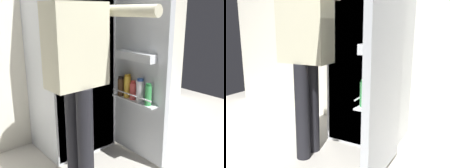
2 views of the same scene
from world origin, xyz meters
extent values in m
plane|color=#B7B2A8|center=(0.00, 0.00, 0.00)|extent=(5.14, 5.14, 0.00)
cube|color=silver|center=(0.00, 0.87, 1.27)|extent=(4.40, 0.10, 2.55)
cube|color=silver|center=(0.00, 0.54, 0.86)|extent=(0.66, 0.57, 1.73)
cube|color=white|center=(0.00, 0.25, 0.86)|extent=(0.62, 0.01, 1.69)
cube|color=white|center=(0.00, 0.30, 0.93)|extent=(0.58, 0.09, 0.01)
cube|color=silver|center=(0.36, -0.06, 0.86)|extent=(0.06, 0.63, 1.66)
cube|color=white|center=(0.28, -0.06, 0.57)|extent=(0.09, 0.50, 0.01)
cylinder|color=silver|center=(0.24, -0.06, 0.63)|extent=(0.01, 0.48, 0.01)
cube|color=white|center=(0.28, -0.06, 0.97)|extent=(0.08, 0.42, 0.07)
cylinder|color=#DB4C47|center=(0.29, -0.05, 0.65)|extent=(0.06, 0.06, 0.15)
cylinder|color=#B22D28|center=(0.29, -0.05, 0.74)|extent=(0.04, 0.04, 0.02)
cylinder|color=green|center=(0.28, -0.23, 0.66)|extent=(0.06, 0.06, 0.17)
cylinder|color=#195B28|center=(0.28, -0.23, 0.75)|extent=(0.04, 0.04, 0.02)
cylinder|color=brown|center=(0.28, 0.11, 0.66)|extent=(0.06, 0.06, 0.16)
cylinder|color=black|center=(0.28, 0.11, 0.75)|extent=(0.05, 0.05, 0.02)
cylinder|color=white|center=(0.29, -0.13, 0.67)|extent=(0.07, 0.07, 0.19)
cylinder|color=#335BB2|center=(0.29, -0.13, 0.77)|extent=(0.05, 0.05, 0.02)
cylinder|color=gold|center=(0.29, 0.03, 0.68)|extent=(0.06, 0.06, 0.19)
cylinder|color=#BC8419|center=(0.29, 0.03, 0.78)|extent=(0.05, 0.05, 0.02)
cylinder|color=black|center=(-0.31, -0.02, 0.41)|extent=(0.12, 0.12, 0.82)
cylinder|color=black|center=(-0.31, -0.17, 0.41)|extent=(0.12, 0.12, 0.82)
cube|color=beige|center=(-0.31, -0.09, 1.11)|extent=(0.43, 0.24, 0.58)
cylinder|color=beige|center=(-0.32, 0.12, 1.09)|extent=(0.08, 0.08, 0.55)
camera|label=1|loc=(-1.27, -1.65, 1.34)|focal=42.54mm
camera|label=2|loc=(0.98, -1.77, 1.13)|focal=41.37mm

